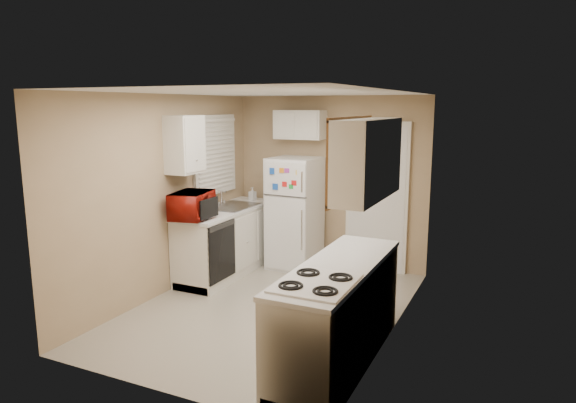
% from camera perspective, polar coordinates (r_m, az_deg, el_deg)
% --- Properties ---
extents(floor, '(3.80, 3.80, 0.00)m').
position_cam_1_polar(floor, '(5.94, -2.09, -11.78)').
color(floor, '#B6AD9D').
rests_on(floor, ground).
extents(ceiling, '(3.80, 3.80, 0.00)m').
position_cam_1_polar(ceiling, '(5.50, -2.26, 12.02)').
color(ceiling, white).
rests_on(ceiling, floor).
extents(wall_left, '(3.80, 3.80, 0.00)m').
position_cam_1_polar(wall_left, '(6.35, -13.47, 0.68)').
color(wall_left, tan).
rests_on(wall_left, floor).
extents(wall_right, '(3.80, 3.80, 0.00)m').
position_cam_1_polar(wall_right, '(5.12, 11.90, -1.61)').
color(wall_right, tan).
rests_on(wall_right, floor).
extents(wall_back, '(2.80, 2.80, 0.00)m').
position_cam_1_polar(wall_back, '(7.31, 4.66, 2.22)').
color(wall_back, tan).
rests_on(wall_back, floor).
extents(wall_front, '(2.80, 2.80, 0.00)m').
position_cam_1_polar(wall_front, '(4.05, -14.63, -4.98)').
color(wall_front, tan).
rests_on(wall_front, floor).
extents(left_counter, '(0.60, 1.80, 0.90)m').
position_cam_1_polar(left_counter, '(7.06, -6.74, -4.35)').
color(left_counter, silver).
rests_on(left_counter, floor).
extents(dishwasher, '(0.03, 0.58, 0.72)m').
position_cam_1_polar(dishwasher, '(6.41, -7.37, -5.54)').
color(dishwasher, black).
rests_on(dishwasher, floor).
extents(sink, '(0.54, 0.74, 0.16)m').
position_cam_1_polar(sink, '(7.09, -6.17, -0.87)').
color(sink, gray).
rests_on(sink, left_counter).
extents(microwave, '(0.65, 0.45, 0.39)m').
position_cam_1_polar(microwave, '(6.38, -10.61, -0.54)').
color(microwave, '#9C140A').
rests_on(microwave, left_counter).
extents(soap_bottle, '(0.10, 0.10, 0.19)m').
position_cam_1_polar(soap_bottle, '(7.52, -3.97, 0.91)').
color(soap_bottle, silver).
rests_on(soap_bottle, left_counter).
extents(window_blinds, '(0.10, 0.98, 1.08)m').
position_cam_1_polar(window_blinds, '(7.12, -8.09, 5.16)').
color(window_blinds, silver).
rests_on(window_blinds, wall_left).
extents(upper_cabinet_left, '(0.30, 0.45, 0.70)m').
position_cam_1_polar(upper_cabinet_left, '(6.36, -11.40, 6.22)').
color(upper_cabinet_left, silver).
rests_on(upper_cabinet_left, wall_left).
extents(refrigerator, '(0.67, 0.65, 1.56)m').
position_cam_1_polar(refrigerator, '(7.18, 0.75, -1.31)').
color(refrigerator, white).
rests_on(refrigerator, floor).
extents(cabinet_over_fridge, '(0.70, 0.30, 0.40)m').
position_cam_1_polar(cabinet_over_fridge, '(7.25, 1.35, 8.53)').
color(cabinet_over_fridge, silver).
rests_on(cabinet_over_fridge, wall_back).
extents(interior_door, '(0.86, 0.06, 2.08)m').
position_cam_1_polar(interior_door, '(7.09, 9.83, 0.36)').
color(interior_door, white).
rests_on(interior_door, floor).
extents(right_counter, '(0.60, 2.00, 0.90)m').
position_cam_1_polar(right_counter, '(4.69, 5.56, -12.20)').
color(right_counter, silver).
rests_on(right_counter, floor).
extents(stove, '(0.56, 0.69, 0.84)m').
position_cam_1_polar(stove, '(4.23, 3.09, -15.27)').
color(stove, white).
rests_on(stove, floor).
extents(upper_cabinet_right, '(0.30, 1.20, 0.70)m').
position_cam_1_polar(upper_cabinet_right, '(4.59, 8.90, 4.68)').
color(upper_cabinet_right, silver).
rests_on(upper_cabinet_right, wall_right).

